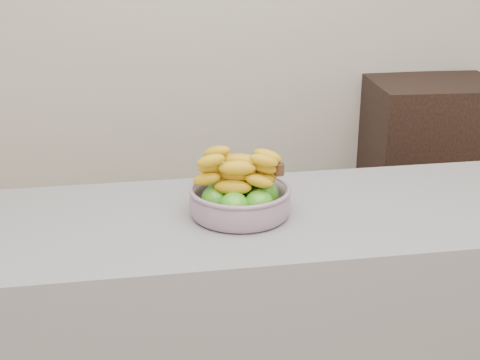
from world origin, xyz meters
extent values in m
cube|color=gray|center=(0.00, 0.73, 0.45)|extent=(2.00, 0.60, 0.90)
cube|color=black|center=(0.95, 1.78, 0.50)|extent=(0.59, 0.48, 1.00)
cylinder|color=#A5ADC6|center=(-0.09, 0.73, 0.91)|extent=(0.23, 0.23, 0.01)
torus|color=#A5ADC6|center=(-0.09, 0.73, 0.97)|extent=(0.27, 0.27, 0.01)
sphere|color=#329018|center=(-0.12, 0.67, 0.95)|extent=(0.08, 0.08, 0.08)
sphere|color=#329018|center=(-0.05, 0.68, 0.95)|extent=(0.08, 0.08, 0.08)
sphere|color=#329018|center=(-0.03, 0.74, 0.95)|extent=(0.08, 0.08, 0.08)
sphere|color=#329018|center=(-0.07, 0.80, 0.95)|extent=(0.08, 0.08, 0.08)
sphere|color=#329018|center=(-0.14, 0.79, 0.95)|extent=(0.08, 0.08, 0.08)
sphere|color=#329018|center=(-0.16, 0.73, 0.95)|extent=(0.08, 0.08, 0.08)
ellipsoid|color=yellow|center=(-0.12, 0.70, 1.00)|extent=(0.18, 0.09, 0.04)
ellipsoid|color=yellow|center=(-0.10, 0.74, 1.00)|extent=(0.17, 0.10, 0.04)
ellipsoid|color=yellow|center=(-0.09, 0.78, 1.00)|extent=(0.17, 0.12, 0.04)
ellipsoid|color=yellow|center=(-0.10, 0.71, 1.03)|extent=(0.18, 0.07, 0.04)
ellipsoid|color=yellow|center=(-0.09, 0.76, 1.03)|extent=(0.17, 0.13, 0.04)
ellipsoid|color=yellow|center=(-0.09, 0.73, 1.05)|extent=(0.17, 0.10, 0.04)
ellipsoid|color=yellow|center=(-0.11, 0.69, 1.05)|extent=(0.18, 0.07, 0.04)
cylinder|color=#422915|center=(0.00, 0.69, 1.04)|extent=(0.03, 0.03, 0.03)
camera|label=1|loc=(-0.37, -0.90, 1.63)|focal=50.00mm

